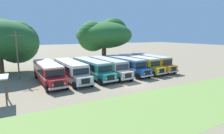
{
  "coord_description": "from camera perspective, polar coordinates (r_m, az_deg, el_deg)",
  "views": [
    {
      "loc": [
        -13.4,
        -20.25,
        6.75
      ],
      "look_at": [
        0.0,
        4.82,
        1.6
      ],
      "focal_mm": 28.49,
      "sensor_mm": 36.0,
      "label": 1
    }
  ],
  "objects": [
    {
      "name": "parked_bus_slot_2",
      "position": [
        28.71,
        -6.58,
        -0.17
      ],
      "size": [
        3.47,
        10.96,
        2.82
      ],
      "rotation": [
        0.0,
        0.0,
        -1.49
      ],
      "color": "teal",
      "rests_on": "ground_plane"
    },
    {
      "name": "foreground_grass_strip",
      "position": [
        19.03,
        19.72,
        -11.12
      ],
      "size": [
        80.0,
        9.2,
        0.01
      ],
      "primitive_type": "cube",
      "color": "olive",
      "rests_on": "ground_plane"
    },
    {
      "name": "secondary_tree",
      "position": [
        36.59,
        -32.01,
        7.4
      ],
      "size": [
        13.1,
        12.08,
        9.88
      ],
      "color": "brown",
      "rests_on": "ground_plane"
    },
    {
      "name": "parked_bus_slot_4",
      "position": [
        31.64,
        4.04,
        0.84
      ],
      "size": [
        3.56,
        10.97,
        2.82
      ],
      "rotation": [
        0.0,
        0.0,
        -1.48
      ],
      "color": "#23519E",
      "rests_on": "ground_plane"
    },
    {
      "name": "parked_bus_slot_1",
      "position": [
        27.52,
        -13.13,
        -0.83
      ],
      "size": [
        3.19,
        10.91,
        2.82
      ],
      "rotation": [
        0.0,
        0.0,
        -1.52
      ],
      "color": "silver",
      "rests_on": "ground_plane"
    },
    {
      "name": "utility_pole",
      "position": [
        29.89,
        -28.1,
        3.58
      ],
      "size": [
        1.8,
        0.2,
        7.29
      ],
      "color": "brown",
      "rests_on": "ground_plane"
    },
    {
      "name": "ground_plane",
      "position": [
        25.2,
        5.19,
        -5.31
      ],
      "size": [
        220.0,
        220.0,
        0.0
      ],
      "primitive_type": "plane",
      "color": "#84755B"
    },
    {
      "name": "parked_bus_slot_6",
      "position": [
        35.6,
        12.27,
        1.69
      ],
      "size": [
        2.96,
        10.88,
        2.82
      ],
      "rotation": [
        0.0,
        0.0,
        -1.54
      ],
      "color": "orange",
      "rests_on": "ground_plane"
    },
    {
      "name": "parked_bus_slot_5",
      "position": [
        33.51,
        8.4,
        1.29
      ],
      "size": [
        3.49,
        10.96,
        2.82
      ],
      "rotation": [
        0.0,
        0.0,
        -1.48
      ],
      "color": "yellow",
      "rests_on": "ground_plane"
    },
    {
      "name": "broad_shade_tree",
      "position": [
        43.77,
        -2.78,
        10.3
      ],
      "size": [
        13.67,
        13.97,
        11.0
      ],
      "color": "brown",
      "rests_on": "ground_plane"
    },
    {
      "name": "parked_bus_slot_0",
      "position": [
        27.14,
        -19.85,
        -1.33
      ],
      "size": [
        3.18,
        10.91,
        2.82
      ],
      "rotation": [
        0.0,
        0.0,
        -1.52
      ],
      "color": "red",
      "rests_on": "ground_plane"
    },
    {
      "name": "parked_bus_slot_3",
      "position": [
        29.85,
        -1.34,
        0.3
      ],
      "size": [
        3.23,
        10.92,
        2.82
      ],
      "rotation": [
        0.0,
        0.0,
        -1.51
      ],
      "color": "#9E9993",
      "rests_on": "ground_plane"
    }
  ]
}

